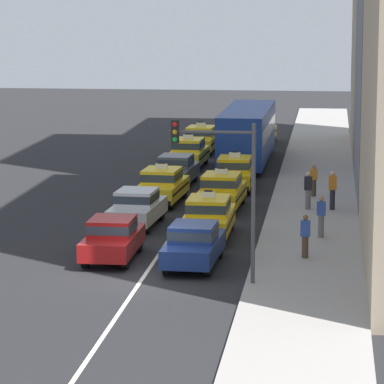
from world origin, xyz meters
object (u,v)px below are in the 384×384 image
at_px(pedestrian_near_crosswalk, 333,190).
at_px(pedestrian_trailing, 321,217).
at_px(taxi_left_third, 162,185).
at_px(taxi_left_sixth, 201,139).
at_px(sedan_left_fourth, 176,169).
at_px(sedan_left_second, 137,207).
at_px(bus_right_fifth, 247,133).
at_px(pedestrian_far_corner, 305,236).
at_px(sedan_left_nearest, 113,237).
at_px(taxi_right_sixth, 260,131).
at_px(taxi_right_second, 209,216).
at_px(pedestrian_by_storefront, 308,190).
at_px(taxi_right_third, 221,191).
at_px(pedestrian_mid_block, 314,180).
at_px(traffic_light_pole, 224,174).
at_px(taxi_right_fourth, 235,172).
at_px(taxi_left_fifth, 188,152).
at_px(sedan_right_nearest, 194,243).

height_order(pedestrian_near_crosswalk, pedestrian_trailing, pedestrian_near_crosswalk).
distance_m(taxi_left_third, taxi_left_sixth, 17.69).
bearing_deg(sedan_left_fourth, sedan_left_second, -91.10).
bearing_deg(sedan_left_fourth, bus_right_fifth, 69.66).
distance_m(taxi_left_third, pedestrian_far_corner, 13.23).
height_order(sedan_left_nearest, pedestrian_near_crosswalk, pedestrian_near_crosswalk).
height_order(taxi_right_sixth, pedestrian_far_corner, taxi_right_sixth).
xyz_separation_m(taxi_left_sixth, taxi_right_second, (3.17, -25.14, 0.00)).
relative_size(taxi_left_sixth, pedestrian_by_storefront, 2.72).
bearing_deg(taxi_right_third, pedestrian_mid_block, 37.99).
bearing_deg(taxi_right_third, taxi_right_sixth, 89.48).
relative_size(sedan_left_fourth, traffic_light_pole, 0.79).
height_order(taxi_right_fourth, pedestrian_mid_block, taxi_right_fourth).
height_order(pedestrian_by_storefront, pedestrian_far_corner, pedestrian_by_storefront).
height_order(pedestrian_mid_block, pedestrian_by_storefront, pedestrian_by_storefront).
xyz_separation_m(taxi_left_fifth, traffic_light_pole, (4.53, -26.66, 2.94)).
relative_size(sedan_left_nearest, taxi_right_fourth, 0.94).
distance_m(taxi_right_sixth, traffic_light_pole, 37.87).
bearing_deg(sedan_left_fourth, taxi_right_fourth, -16.21).
xyz_separation_m(taxi_left_third, taxi_right_second, (2.99, -7.46, 0.00)).
relative_size(sedan_left_second, pedestrian_far_corner, 2.74).
height_order(sedan_left_second, taxi_left_fifth, taxi_left_fifth).
distance_m(taxi_left_sixth, taxi_right_third, 19.19).
height_order(taxi_left_sixth, taxi_right_sixth, same).
distance_m(sedan_right_nearest, taxi_right_third, 11.23).
relative_size(taxi_right_second, pedestrian_near_crosswalk, 2.59).
xyz_separation_m(sedan_left_nearest, taxi_right_fourth, (3.14, 16.08, 0.03)).
height_order(sedan_left_nearest, taxi_left_third, taxi_left_third).
relative_size(taxi_left_sixth, bus_right_fifth, 0.41).
distance_m(sedan_left_second, sedan_left_fourth, 10.72).
relative_size(taxi_left_third, taxi_left_sixth, 1.01).
distance_m(taxi_right_third, pedestrian_trailing, 7.78).
bearing_deg(pedestrian_by_storefront, sedan_right_nearest, -109.19).
bearing_deg(pedestrian_by_storefront, pedestrian_trailing, -83.92).
height_order(taxi_left_fifth, pedestrian_trailing, taxi_left_fifth).
distance_m(sedan_left_fourth, pedestrian_trailing, 14.80).
distance_m(taxi_left_fifth, pedestrian_mid_block, 11.92).
distance_m(taxi_right_third, taxi_right_sixth, 23.78).
distance_m(sedan_left_nearest, taxi_right_sixth, 34.46).
relative_size(pedestrian_near_crosswalk, traffic_light_pole, 0.32).
height_order(sedan_left_nearest, taxi_right_third, taxi_right_third).
bearing_deg(pedestrian_far_corner, pedestrian_trailing, 81.85).
xyz_separation_m(sedan_left_nearest, taxi_left_third, (0.09, 11.78, 0.03)).
relative_size(taxi_right_third, pedestrian_mid_block, 3.01).
distance_m(taxi_right_third, traffic_light_pole, 14.34).
distance_m(sedan_right_nearest, pedestrian_mid_block, 15.00).
height_order(taxi_right_second, pedestrian_trailing, taxi_right_second).
xyz_separation_m(pedestrian_by_storefront, pedestrian_trailing, (0.65, -6.09, -0.02)).
relative_size(sedan_left_second, taxi_right_second, 0.96).
xyz_separation_m(taxi_left_fifth, pedestrian_far_corner, (7.14, -22.71, 0.08)).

